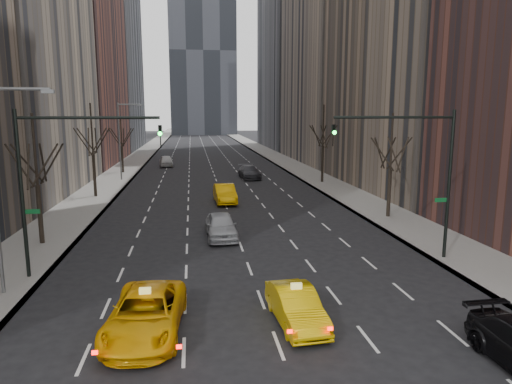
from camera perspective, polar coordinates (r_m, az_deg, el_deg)
name	(u,v)px	position (r m, az deg, el deg)	size (l,w,h in m)	color
sidewalk_left	(137,159)	(81.38, -14.67, 3.96)	(4.50, 320.00, 0.15)	slate
sidewalk_right	(277,157)	(82.22, 2.58, 4.33)	(4.50, 320.00, 0.15)	slate
bld_left_far	(65,20)	(79.94, -22.73, 19.23)	(14.00, 28.00, 44.00)	brown
bld_left_deep	(100,9)	(110.30, -18.88, 20.87)	(14.00, 30.00, 60.00)	slate
bld_right_far	(341,5)	(80.15, 10.61, 21.96)	(14.00, 28.00, 50.00)	gray
bld_right_deep	(298,18)	(110.24, 5.21, 20.81)	(14.00, 30.00, 58.00)	slate
tree_lw_b	(38,185)	(30.19, -25.64, 0.78)	(3.36, 3.50, 7.82)	black
tree_lw_c	(93,155)	(45.55, -19.68, 4.33)	(3.36, 3.50, 8.74)	black
tree_lw_d	(122,147)	(63.27, -16.42, 5.46)	(3.36, 3.50, 7.36)	black
tree_rw_b	(390,170)	(35.92, 16.43, 2.66)	(3.36, 3.50, 7.82)	black
tree_rw_c	(323,148)	(52.72, 8.36, 5.47)	(3.36, 3.50, 8.74)	black
traffic_mast_left	(57,166)	(23.44, -23.57, 2.95)	(6.69, 0.39, 8.00)	black
traffic_mast_right	(421,161)	(25.53, 19.91, 3.69)	(6.69, 0.39, 8.00)	black
streetlight_near	(1,169)	(22.09, -29.29, 2.48)	(2.83, 0.22, 9.00)	slate
streetlight_far	(122,133)	(56.07, -16.37, 7.05)	(2.83, 0.22, 9.00)	slate
taxi_suv	(146,314)	(17.60, -13.63, -14.58)	(2.56, 5.55, 1.54)	#F3AB05
taxi_sedan	(296,306)	(17.99, 5.03, -14.03)	(1.48, 4.24, 1.40)	#D7A904
silver_sedan_ahead	(221,226)	(29.53, -4.39, -4.22)	(1.90, 4.72, 1.61)	#A5A7AD
far_taxi	(225,194)	(41.04, -3.93, -0.20)	(1.74, 4.99, 1.65)	#FAB005
far_suv_grey	(249,172)	(56.18, -0.84, 2.51)	(2.22, 5.46, 1.59)	#333238
far_car_white	(166,161)	(70.39, -11.16, 3.84)	(1.93, 4.80, 1.64)	silver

